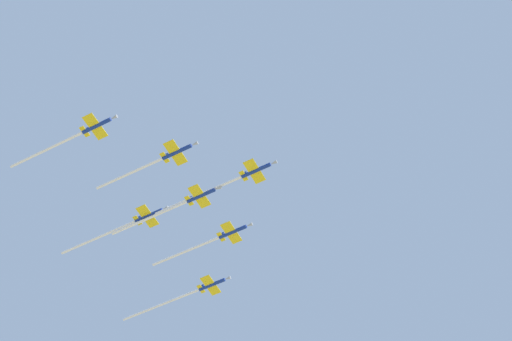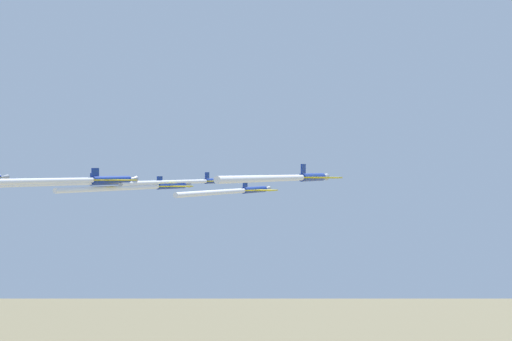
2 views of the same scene
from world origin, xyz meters
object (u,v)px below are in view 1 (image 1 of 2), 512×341
object	(u,v)px
jet_port_outer	(178,205)
jet_port_trail	(126,225)
jet_starboard_inner	(158,161)
jet_port_inner	(213,240)
jet_starboard_outer	(188,294)
jet_center_rear	(75,136)
jet_lead	(229,182)

from	to	relation	value
jet_port_outer	jet_port_trail	xyz separation A→B (m)	(19.91, 6.72, 1.61)
jet_starboard_inner	jet_port_inner	bearing A→B (deg)	-179.11
jet_port_outer	jet_starboard_outer	xyz separation A→B (m)	(29.14, -29.76, 1.86)
jet_starboard_inner	jet_port_outer	world-z (taller)	jet_port_outer
jet_port_inner	jet_center_rear	world-z (taller)	jet_center_rear
jet_port_outer	jet_port_trail	size ratio (longest dim) A/B	0.98
jet_port_outer	jet_lead	bearing A→B (deg)	90.00
jet_starboard_outer	jet_center_rear	xyz separation A→B (m)	(-25.67, 70.52, 0.32)
jet_lead	jet_port_inner	bearing A→B (deg)	-138.95
jet_port_trail	jet_starboard_outer	bearing A→B (deg)	175.55
jet_port_inner	jet_center_rear	xyz separation A→B (m)	(0.31, 59.49, 1.57)
jet_lead	jet_starboard_inner	distance (m)	24.53
jet_port_outer	jet_center_rear	distance (m)	40.97
jet_lead	jet_starboard_inner	bearing A→B (deg)	-40.02
jet_starboard_outer	jet_port_trail	bearing A→B (deg)	-4.45
jet_lead	jet_port_trail	xyz separation A→B (m)	(38.22, 12.90, 0.82)
jet_starboard_inner	jet_port_trail	xyz separation A→B (m)	(29.30, -9.91, 2.25)
jet_port_outer	jet_port_trail	world-z (taller)	jet_port_trail
jet_port_outer	jet_center_rear	xyz separation A→B (m)	(3.47, 40.76, 2.17)
jet_lead	jet_port_inner	size ratio (longest dim) A/B	1.15
jet_port_outer	jet_port_inner	bearing A→B (deg)	170.92
jet_starboard_outer	jet_center_rear	distance (m)	75.05
jet_starboard_inner	jet_port_trail	bearing A→B (deg)	-127.33
jet_port_inner	jet_center_rear	distance (m)	59.51
jet_center_rear	jet_lead	bearing A→B (deg)	136.46
jet_port_inner	jet_port_trail	size ratio (longest dim) A/B	0.91
jet_port_trail	jet_lead	bearing A→B (deg)	90.00
jet_lead	jet_center_rear	distance (m)	51.77
jet_lead	jet_starboard_outer	world-z (taller)	jet_starboard_outer
jet_port_outer	jet_port_trail	distance (m)	21.07
jet_lead	jet_port_trail	size ratio (longest dim) A/B	1.05
jet_port_inner	jet_starboard_outer	bearing A→B (deg)	-131.65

